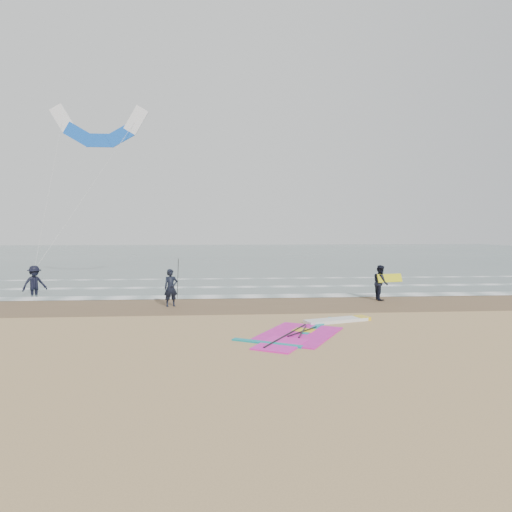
{
  "coord_description": "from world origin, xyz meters",
  "views": [
    {
      "loc": [
        -1.49,
        -14.05,
        3.29
      ],
      "look_at": [
        -0.0,
        5.0,
        2.2
      ],
      "focal_mm": 32.0,
      "sensor_mm": 36.0,
      "label": 1
    }
  ],
  "objects": [
    {
      "name": "windsurf_rig",
      "position": [
        1.42,
        0.42,
        0.03
      ],
      "size": [
        5.13,
        4.85,
        0.12
      ],
      "color": "white",
      "rests_on": "ground"
    },
    {
      "name": "person_wading",
      "position": [
        -10.85,
        9.57,
        0.93
      ],
      "size": [
        1.35,
        1.31,
        1.85
      ],
      "primitive_type": "imported",
      "rotation": [
        0.0,
        0.0,
        0.73
      ],
      "color": "black",
      "rests_on": "ground"
    },
    {
      "name": "surf_kite",
      "position": [
        -8.64,
        14.06,
        9.22
      ],
      "size": [
        5.77,
        4.58,
        9.51
      ],
      "color": "white",
      "rests_on": "ground"
    },
    {
      "name": "carried_kiteboard",
      "position": [
        6.4,
        6.6,
        1.05
      ],
      "size": [
        1.3,
        0.51,
        0.39
      ],
      "color": "yellow",
      "rests_on": "ground"
    },
    {
      "name": "sea_water",
      "position": [
        0.0,
        48.0,
        0.01
      ],
      "size": [
        120.0,
        80.0,
        0.02
      ],
      "primitive_type": "cube",
      "color": "#47605E",
      "rests_on": "ground"
    },
    {
      "name": "wet_sand_band",
      "position": [
        0.0,
        6.0,
        0.0
      ],
      "size": [
        120.0,
        5.0,
        0.01
      ],
      "primitive_type": "cube",
      "color": "brown",
      "rests_on": "ground"
    },
    {
      "name": "held_pole",
      "position": [
        -3.33,
        5.65,
        1.19
      ],
      "size": [
        0.17,
        0.86,
        1.82
      ],
      "color": "black",
      "rests_on": "ground"
    },
    {
      "name": "ground",
      "position": [
        0.0,
        0.0,
        0.0
      ],
      "size": [
        120.0,
        120.0,
        0.0
      ],
      "primitive_type": "plane",
      "color": "tan",
      "rests_on": "ground"
    },
    {
      "name": "foam_waterline",
      "position": [
        0.0,
        10.44,
        0.03
      ],
      "size": [
        120.0,
        9.15,
        0.02
      ],
      "color": "white",
      "rests_on": "ground"
    },
    {
      "name": "person_walking",
      "position": [
        6.0,
        6.7,
        0.83
      ],
      "size": [
        0.69,
        0.85,
        1.65
      ],
      "primitive_type": "imported",
      "rotation": [
        0.0,
        0.0,
        1.49
      ],
      "color": "black",
      "rests_on": "ground"
    },
    {
      "name": "person_standing",
      "position": [
        -3.63,
        5.65,
        0.81
      ],
      "size": [
        0.69,
        0.56,
        1.62
      ],
      "primitive_type": "imported",
      "rotation": [
        0.0,
        0.0,
        0.35
      ],
      "color": "black",
      "rests_on": "ground"
    }
  ]
}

